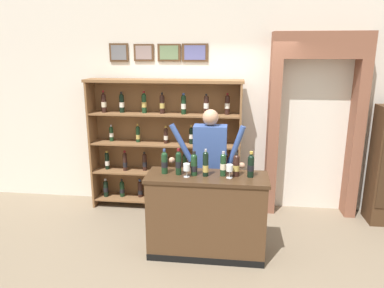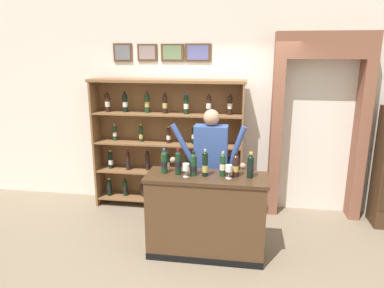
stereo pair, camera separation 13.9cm
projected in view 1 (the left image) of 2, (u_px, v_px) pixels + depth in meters
The scene contains 15 objects.
ground_plane at pixel (194, 253), 4.35m from camera, with size 14.00×14.00×0.02m, color #7A6B56.
back_wall at pixel (206, 92), 5.40m from camera, with size 12.00×0.19×3.56m.
wine_shelf at pixel (165, 142), 5.38m from camera, with size 2.30×0.36×1.98m.
archway_doorway at pixel (314, 113), 5.16m from camera, with size 1.32×0.45×2.63m.
tasting_counter at pixel (207, 215), 4.20m from camera, with size 1.40×0.51×0.99m.
shopkeeper at pixel (210, 159), 4.54m from camera, with size 0.98×0.22×1.68m.
tasting_bottle_rosso at pixel (164, 162), 4.12m from camera, with size 0.07×0.07×0.29m.
tasting_bottle_riserva at pixel (179, 162), 4.08m from camera, with size 0.07×0.07×0.31m.
tasting_bottle_vin_santo at pixel (194, 164), 4.06m from camera, with size 0.08×0.08×0.29m.
tasting_bottle_chianti at pixel (206, 164), 4.03m from camera, with size 0.07×0.07×0.32m.
tasting_bottle_super_tuscan at pixel (223, 164), 4.04m from camera, with size 0.07×0.07×0.29m.
tasting_bottle_prosecco at pixel (236, 165), 4.03m from camera, with size 0.08×0.08×0.27m.
tasting_bottle_bianco at pixel (251, 165), 4.00m from camera, with size 0.07×0.07×0.30m.
wine_glass_left at pixel (187, 168), 4.01m from camera, with size 0.08×0.08×0.16m.
wine_glass_center at pixel (230, 168), 3.97m from camera, with size 0.08×0.08×0.16m.
Camera 1 is at (0.44, -3.84, 2.38)m, focal length 33.30 mm.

